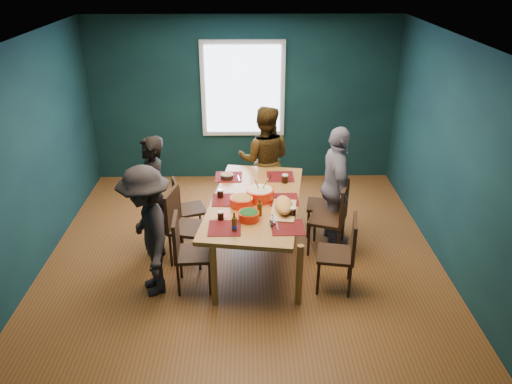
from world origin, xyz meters
The scene contains 26 objects.
room centered at (0.00, 0.27, 1.37)m, with size 5.01×5.01×2.71m.
dining_table centered at (0.16, -0.03, 0.73)m, with size 1.35×2.25×0.81m.
chair_left_far centered at (-0.79, 0.47, 0.49)m, with size 0.48×0.48×0.85m.
chair_left_mid centered at (-0.76, -0.09, 0.56)m, with size 0.52×0.52×0.96m.
chair_left_near centered at (-0.64, -0.67, 0.53)m, with size 0.43×0.43×0.92m.
chair_right_far centered at (1.16, 0.53, 0.51)m, with size 0.46×0.46×0.88m.
chair_right_mid centered at (1.17, 0.05, 0.57)m, with size 0.56×0.56×0.97m.
chair_right_near centered at (1.15, -0.72, 0.53)m, with size 0.48×0.48×0.91m.
person_far_left centered at (-1.11, 0.14, 0.79)m, with size 0.57×0.38×1.57m, color black.
person_back centered at (0.32, 1.26, 0.81)m, with size 0.79×0.61×1.62m, color black.
person_right centered at (1.21, 0.34, 0.81)m, with size 0.94×0.39×1.61m, color silver.
person_near_left centered at (-1.04, -0.72, 0.77)m, with size 1.00×0.57×1.54m, color black.
bowl_salad centered at (-0.01, -0.18, 0.87)m, with size 0.28×0.28×0.12m.
bowl_dumpling centered at (0.22, -0.01, 0.88)m, with size 0.34×0.34×0.32m.
bowl_herbs centered at (0.08, -0.53, 0.86)m, with size 0.24×0.24×0.11m.
cutting_board centered at (0.49, -0.34, 0.87)m, with size 0.36×0.70×0.15m.
small_bowl centered at (-0.21, 0.61, 0.84)m, with size 0.17×0.17×0.07m.
beer_bottle_a centered at (-0.08, -0.77, 0.89)m, with size 0.06×0.06×0.23m.
beer_bottle_b centered at (0.20, -0.42, 0.89)m, with size 0.05×0.05×0.21m.
cola_glass_a centered at (-0.24, -0.52, 0.86)m, with size 0.08×0.08×0.11m.
cola_glass_b centered at (0.58, -0.45, 0.87)m, with size 0.08×0.08×0.11m.
cola_glass_c centered at (0.56, 0.47, 0.87)m, with size 0.08×0.08×0.12m.
cola_glass_d centered at (-0.27, 0.05, 0.87)m, with size 0.08×0.08×0.11m.
napkin_a centered at (0.51, -0.03, 0.81)m, with size 0.16×0.16×0.00m, color #FF6B6E.
napkin_b centered at (-0.24, -0.42, 0.81)m, with size 0.14×0.14×0.00m, color #FF6B6E.
napkin_c centered at (0.50, -0.79, 0.81)m, with size 0.13×0.13×0.00m, color #FF6B6E.
Camera 1 is at (0.08, -5.49, 3.56)m, focal length 35.00 mm.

